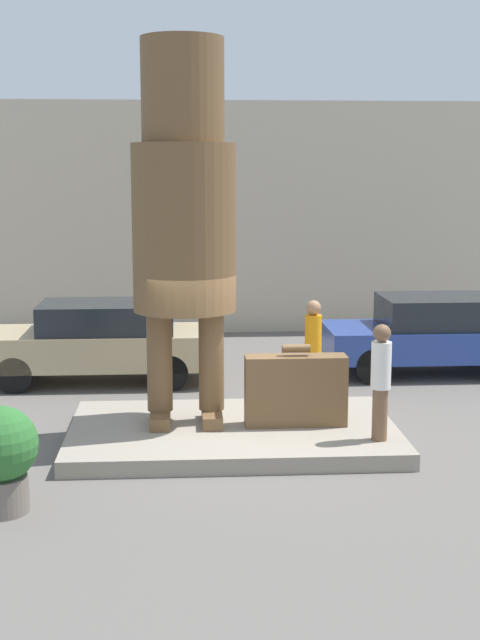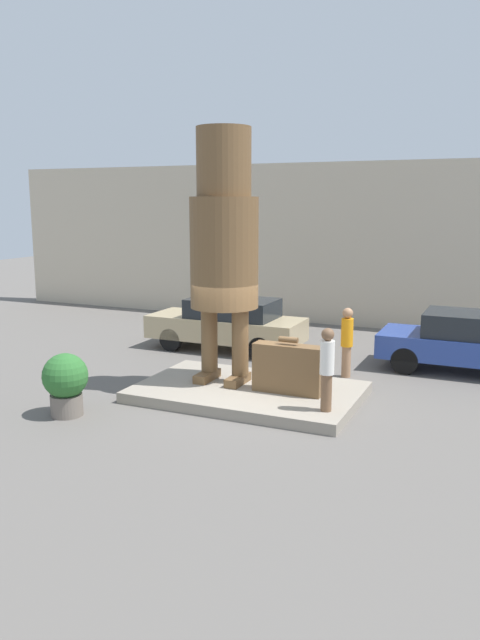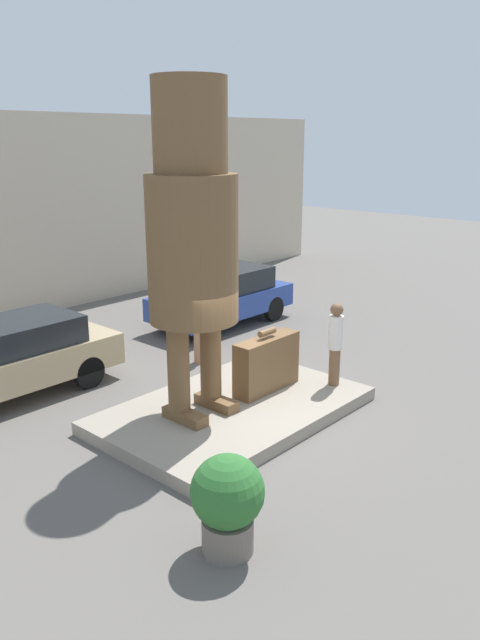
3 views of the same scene
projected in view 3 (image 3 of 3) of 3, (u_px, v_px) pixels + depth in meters
name	position (u px, v px, depth m)	size (l,w,h in m)	color
ground_plane	(233.00, 416.00, 11.56)	(60.00, 60.00, 0.00)	#605B56
pedestal	(233.00, 410.00, 11.53)	(4.88, 3.10, 0.24)	gray
statue_figure	(192.00, 228.00, 10.22)	(1.53, 1.53, 5.64)	brown
giant_suitcase	(267.00, 364.00, 12.00)	(1.52, 0.41, 1.23)	brown
tourist	(335.00, 341.00, 12.14)	(0.28, 0.28, 1.67)	brown
parked_car_tan	(6.00, 358.00, 12.17)	(4.56, 1.70, 1.54)	tan
parked_car_blue	(223.00, 295.00, 17.00)	(4.02, 1.82, 1.54)	#284293
planter_pot	(227.00, 500.00, 7.61)	(0.92, 0.92, 1.30)	#70665B
worker_hivis	(198.00, 322.00, 14.03)	(0.30, 0.30, 1.75)	#A87A56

